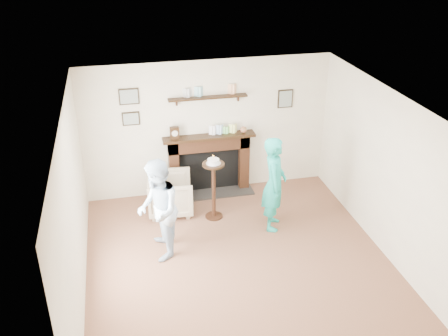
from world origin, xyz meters
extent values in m
plane|color=brown|center=(0.00, 0.00, 0.00)|extent=(5.00, 5.00, 0.00)
cube|color=white|center=(0.00, 2.50, 1.25)|extent=(4.50, 0.04, 2.50)
cube|color=white|center=(-2.25, 0.00, 1.25)|extent=(0.04, 5.00, 2.50)
cube|color=white|center=(2.25, 0.00, 1.25)|extent=(0.04, 5.00, 2.50)
cube|color=silver|center=(0.00, 0.00, 2.50)|extent=(4.50, 5.00, 0.04)
cube|color=black|center=(-0.66, 2.40, 0.55)|extent=(0.18, 0.20, 1.10)
cube|color=black|center=(0.66, 2.40, 0.55)|extent=(0.18, 0.20, 1.10)
cube|color=black|center=(0.00, 2.40, 0.98)|extent=(1.50, 0.20, 0.24)
cube|color=black|center=(0.00, 2.47, 0.43)|extent=(1.14, 0.06, 0.86)
cube|color=#2A2725|center=(0.00, 2.28, 0.01)|extent=(1.60, 0.44, 0.03)
cube|color=black|center=(0.00, 2.37, 1.12)|extent=(1.68, 0.26, 0.05)
cube|color=black|center=(0.00, 2.42, 1.85)|extent=(1.40, 0.15, 0.03)
cube|color=black|center=(-1.35, 2.48, 1.95)|extent=(0.34, 0.03, 0.28)
cube|color=black|center=(-1.35, 2.48, 1.55)|extent=(0.30, 0.03, 0.24)
cube|color=black|center=(1.45, 2.48, 1.70)|extent=(0.28, 0.03, 0.34)
cube|color=black|center=(-0.62, 2.37, 1.26)|extent=(0.16, 0.09, 0.22)
cylinder|color=beige|center=(-0.62, 2.32, 1.27)|extent=(0.11, 0.01, 0.11)
sphere|color=#388A2E|center=(0.64, 2.37, 1.21)|extent=(0.12, 0.12, 0.12)
imported|color=tan|center=(-0.80, 1.83, 0.00)|extent=(0.84, 0.82, 0.70)
imported|color=silver|center=(-1.12, 0.60, 0.00)|extent=(0.62, 0.79, 1.59)
imported|color=#20B1BA|center=(0.80, 0.99, 0.00)|extent=(0.56, 0.68, 1.61)
cylinder|color=black|center=(-0.11, 1.48, 0.01)|extent=(0.30, 0.30, 0.02)
cylinder|color=black|center=(-0.11, 1.48, 0.51)|extent=(0.07, 0.07, 0.98)
cylinder|color=black|center=(-0.11, 1.48, 1.02)|extent=(0.37, 0.37, 0.03)
cylinder|color=silver|center=(-0.11, 1.48, 1.04)|extent=(0.25, 0.25, 0.01)
cylinder|color=white|center=(-0.11, 1.48, 1.07)|extent=(0.20, 0.20, 0.07)
cylinder|color=beige|center=(-0.11, 1.48, 1.14)|extent=(0.01, 0.01, 0.05)
sphere|color=orange|center=(-0.11, 1.48, 1.17)|extent=(0.02, 0.02, 0.02)
camera|label=1|loc=(-1.56, -5.75, 4.67)|focal=40.00mm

